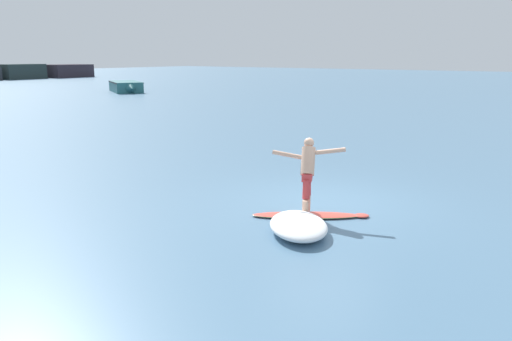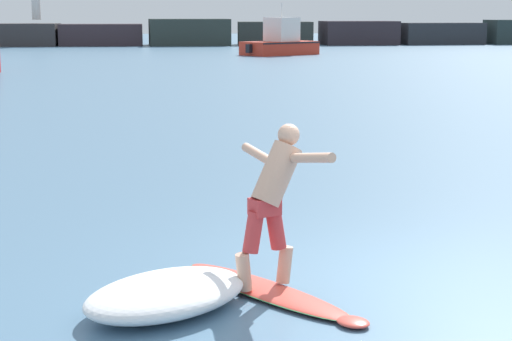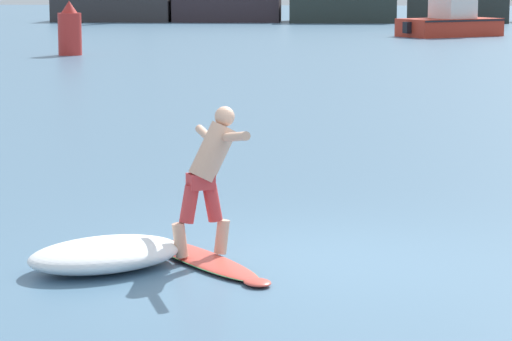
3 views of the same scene
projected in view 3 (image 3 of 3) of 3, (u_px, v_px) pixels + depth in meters
name	position (u px, v px, depth m)	size (l,w,h in m)	color
ground_plane	(308.00, 260.00, 12.61)	(200.00, 200.00, 0.00)	slate
rock_jetty_breakwater	(498.00, 6.00, 72.76)	(55.59, 4.78, 6.50)	#343132
surfboard	(203.00, 259.00, 12.47)	(1.68, 2.18, 0.21)	#E04F41
surfer	(210.00, 169.00, 12.39)	(0.88, 1.39, 1.54)	#DAA587
fishing_boat_near_jetty	(452.00, 20.00, 56.98)	(5.36, 4.53, 3.21)	red
channel_marker_buoy	(70.00, 31.00, 43.83)	(0.85, 0.85, 1.96)	red
wave_foam_at_tail	(105.00, 254.00, 12.19)	(1.94, 1.87, 0.31)	white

